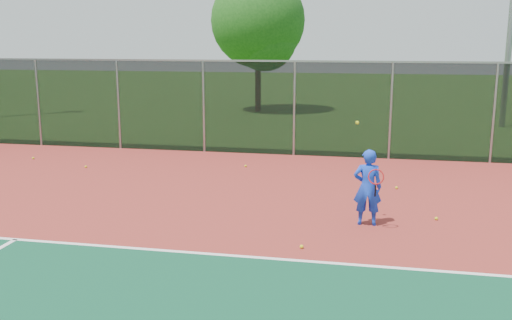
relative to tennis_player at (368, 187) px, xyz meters
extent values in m
cube|color=maroon|center=(0.62, -3.21, -0.78)|extent=(30.00, 20.00, 0.02)
cube|color=black|center=(0.62, 6.79, 0.73)|extent=(30.00, 0.04, 3.00)
cube|color=gray|center=(0.62, 6.79, 2.23)|extent=(30.00, 0.06, 0.06)
imported|color=blue|center=(0.00, 0.00, 0.00)|extent=(0.58, 0.40, 1.54)
cylinder|color=black|center=(0.15, -0.25, 0.00)|extent=(0.03, 0.15, 0.27)
torus|color=#A51414|center=(0.15, -0.35, 0.30)|extent=(0.30, 0.13, 0.29)
sphere|color=yellow|center=(-0.25, 0.10, 1.28)|extent=(0.07, 0.07, 0.07)
sphere|color=yellow|center=(1.42, 0.57, -0.74)|extent=(0.07, 0.07, 0.07)
sphere|color=yellow|center=(-1.11, -1.61, -0.74)|extent=(0.07, 0.07, 0.07)
sphere|color=yellow|center=(-3.52, 4.70, -0.74)|extent=(0.07, 0.07, 0.07)
sphere|color=yellow|center=(-8.06, 3.69, -0.74)|extent=(0.07, 0.07, 0.07)
sphere|color=yellow|center=(0.71, 3.00, -0.74)|extent=(0.07, 0.07, 0.07)
sphere|color=yellow|center=(-10.27, 4.51, -0.74)|extent=(0.07, 0.07, 0.07)
cylinder|color=#332112|center=(-5.79, 18.08, 0.56)|extent=(0.30, 0.30, 2.70)
sphere|color=#174713|center=(-5.79, 18.08, 3.85)|extent=(4.80, 4.80, 4.80)
sphere|color=#174713|center=(-5.39, 17.78, 2.95)|extent=(3.30, 3.30, 3.30)
camera|label=1|loc=(-0.02, -11.19, 2.86)|focal=40.00mm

